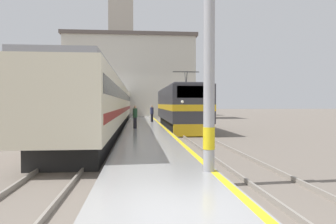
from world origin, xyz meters
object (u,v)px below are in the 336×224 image
object	(u,v)px
locomotive_train	(180,107)
second_waiting_passenger	(152,113)
person_on_platform	(135,116)
passenger_train	(115,105)
clock_tower	(121,25)
catenary_mast	(211,30)

from	to	relation	value
locomotive_train	second_waiting_passenger	xyz separation A→B (m)	(-2.28, 4.19, -0.63)
person_on_platform	second_waiting_passenger	world-z (taller)	person_on_platform
passenger_train	clock_tower	xyz separation A→B (m)	(-0.41, 24.52, 14.71)
passenger_train	catenary_mast	size ratio (longest dim) A/B	6.96
person_on_platform	locomotive_train	bearing A→B (deg)	48.50
passenger_train	second_waiting_passenger	bearing A→B (deg)	-46.01
passenger_train	person_on_platform	world-z (taller)	passenger_train
locomotive_train	passenger_train	distance (m)	10.40
person_on_platform	second_waiting_passenger	size ratio (longest dim) A/B	1.02
locomotive_train	passenger_train	world-z (taller)	locomotive_train
catenary_mast	locomotive_train	bearing A→B (deg)	84.93
catenary_mast	passenger_train	bearing A→B (deg)	98.99
locomotive_train	clock_tower	world-z (taller)	clock_tower
second_waiting_passenger	clock_tower	xyz separation A→B (m)	(-4.39, 28.64, 15.55)
catenary_mast	second_waiting_passenger	xyz separation A→B (m)	(-0.50, 24.21, -2.95)
locomotive_train	catenary_mast	distance (m)	20.24
second_waiting_passenger	clock_tower	world-z (taller)	clock_tower
locomotive_train	second_waiting_passenger	bearing A→B (deg)	118.57
catenary_mast	clock_tower	distance (m)	54.55
passenger_train	clock_tower	size ratio (longest dim) A/B	1.71
passenger_train	catenary_mast	world-z (taller)	catenary_mast
locomotive_train	clock_tower	distance (m)	36.67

